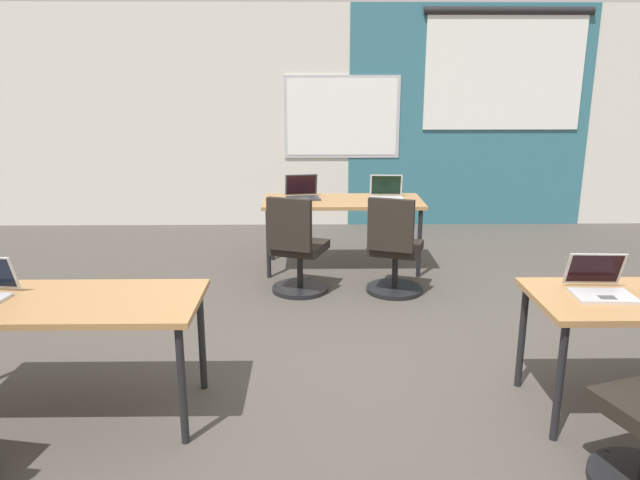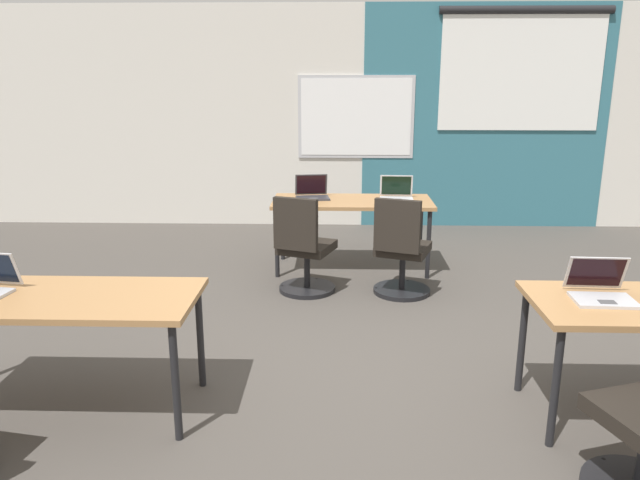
% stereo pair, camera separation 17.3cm
% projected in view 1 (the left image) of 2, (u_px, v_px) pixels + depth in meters
% --- Properties ---
extents(ground_plane, '(24.00, 24.00, 0.00)m').
position_uv_depth(ground_plane, '(358.00, 365.00, 4.20)').
color(ground_plane, '#47423D').
extents(back_wall_assembly, '(10.00, 0.27, 2.80)m').
position_uv_depth(back_wall_assembly, '(340.00, 117.00, 7.88)').
color(back_wall_assembly, silver).
rests_on(back_wall_assembly, ground).
extents(desk_near_left, '(1.60, 0.70, 0.72)m').
position_uv_depth(desk_near_left, '(58.00, 310.00, 3.43)').
color(desk_near_left, '#A37547').
rests_on(desk_near_left, ground).
extents(desk_far_center, '(1.60, 0.70, 0.72)m').
position_uv_depth(desk_far_center, '(343.00, 206.00, 6.15)').
color(desk_far_center, '#A37547').
rests_on(desk_far_center, ground).
extents(laptop_far_right, '(0.34, 0.29, 0.23)m').
position_uv_depth(laptop_far_right, '(386.00, 194.00, 6.18)').
color(laptop_far_right, silver).
rests_on(laptop_far_right, desk_far_center).
extents(chair_far_right, '(0.56, 0.61, 0.92)m').
position_uv_depth(chair_far_right, '(394.00, 254.00, 5.47)').
color(chair_far_right, black).
rests_on(chair_far_right, ground).
extents(laptop_near_right_inner, '(0.34, 0.33, 0.22)m').
position_uv_depth(laptop_near_right_inner, '(600.00, 286.00, 3.49)').
color(laptop_near_right_inner, '#B7B7BC').
rests_on(laptop_near_right_inner, desk_near_right).
extents(laptop_far_left, '(0.37, 0.33, 0.23)m').
position_uv_depth(laptop_far_left, '(302.00, 193.00, 6.20)').
color(laptop_far_left, '#333338').
rests_on(laptop_far_left, desk_far_center).
extents(chair_far_left, '(0.57, 0.61, 0.92)m').
position_uv_depth(chair_far_left, '(297.00, 254.00, 5.49)').
color(chair_far_left, black).
rests_on(chair_far_left, ground).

